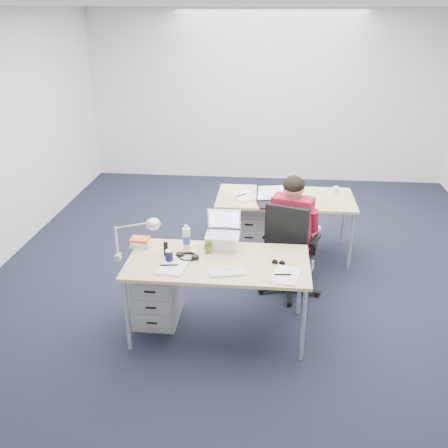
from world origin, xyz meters
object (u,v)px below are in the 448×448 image
object	(u,v)px
seated_person	(295,231)
computer_mouse	(229,268)
desk_lamp	(131,238)
cordless_phone	(166,249)
far_cup	(336,191)
drawer_pedestal_far	(250,229)
book_stack	(140,242)
wireless_keyboard	(227,272)
silver_laptop	(223,231)
desk_far	(285,201)
office_chair	(289,267)
sunglasses	(278,263)
dark_laptop	(272,196)
desk_near	(218,266)
drawer_pedestal_near	(157,293)
headphones	(187,256)
water_bottle	(186,237)
bear_figurine	(208,246)
can_koozie	(169,256)

from	to	relation	value
seated_person	computer_mouse	bearing A→B (deg)	-101.89
computer_mouse	desk_lamp	bearing A→B (deg)	158.60
cordless_phone	far_cup	xyz separation A→B (m)	(1.68, 1.78, -0.02)
drawer_pedestal_far	book_stack	xyz separation A→B (m)	(-0.95, -1.50, 0.50)
wireless_keyboard	silver_laptop	bearing A→B (deg)	86.84
desk_far	office_chair	world-z (taller)	office_chair
desk_far	sunglasses	distance (m)	1.69
book_stack	dark_laptop	xyz separation A→B (m)	(1.21, 1.18, 0.08)
office_chair	silver_laptop	distance (m)	1.00
desk_near	sunglasses	distance (m)	0.53
desk_near	drawer_pedestal_near	xyz separation A→B (m)	(-0.60, 0.14, -0.41)
desk_far	book_stack	bearing A→B (deg)	-133.07
drawer_pedestal_far	book_stack	size ratio (longest dim) A/B	3.04
silver_laptop	office_chair	bearing A→B (deg)	37.44
seated_person	headphones	world-z (taller)	seated_person
silver_laptop	far_cup	world-z (taller)	silver_laptop
headphones	water_bottle	xyz separation A→B (m)	(-0.04, 0.18, 0.10)
desk_lamp	seated_person	bearing A→B (deg)	18.51
book_stack	silver_laptop	bearing A→B (deg)	3.79
headphones	drawer_pedestal_far	bearing A→B (deg)	87.28
wireless_keyboard	drawer_pedestal_near	bearing A→B (deg)	139.65
cordless_phone	water_bottle	bearing A→B (deg)	49.17
desk_near	seated_person	world-z (taller)	seated_person
desk_near	cordless_phone	world-z (taller)	cordless_phone
office_chair	book_stack	world-z (taller)	office_chair
office_chair	desk_near	bearing A→B (deg)	-113.45
silver_laptop	sunglasses	world-z (taller)	silver_laptop
bear_figurine	desk_lamp	size ratio (longest dim) A/B	0.32
office_chair	cordless_phone	bearing A→B (deg)	-130.35
seated_person	headphones	bearing A→B (deg)	-120.70
water_bottle	sunglasses	world-z (taller)	water_bottle
wireless_keyboard	bear_figurine	distance (m)	0.43
bear_figurine	drawer_pedestal_far	bearing A→B (deg)	99.87
desk_near	bear_figurine	world-z (taller)	bear_figurine
desk_far	headphones	bearing A→B (deg)	-118.37
water_bottle	sunglasses	xyz separation A→B (m)	(0.84, -0.23, -0.10)
drawer_pedestal_near	desk_lamp	xyz separation A→B (m)	(-0.15, -0.21, 0.67)
drawer_pedestal_far	cordless_phone	distance (m)	1.88
cordless_phone	sunglasses	xyz separation A→B (m)	(1.00, -0.06, -0.06)
water_bottle	cordless_phone	size ratio (longest dim) A/B	1.69
headphones	desk_far	bearing A→B (deg)	74.68
can_koozie	sunglasses	distance (m)	0.95
desk_lamp	desk_far	bearing A→B (deg)	36.26
wireless_keyboard	desk_lamp	distance (m)	0.89
desk_near	desk_far	bearing A→B (deg)	69.98
computer_mouse	can_koozie	world-z (taller)	can_koozie
seated_person	sunglasses	bearing A→B (deg)	-83.66
desk_lamp	dark_laptop	xyz separation A→B (m)	(1.21, 1.46, -0.10)
desk_far	water_bottle	world-z (taller)	water_bottle
computer_mouse	dark_laptop	size ratio (longest dim) A/B	0.27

